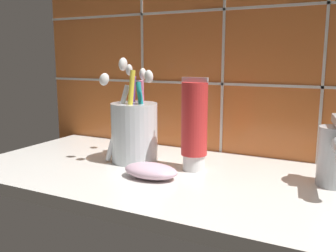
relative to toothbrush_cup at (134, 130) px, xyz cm
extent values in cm
cube|color=silver|center=(10.05, -2.96, -6.82)|extent=(72.40, 33.99, 2.00)
cube|color=#C6662D|center=(10.05, 14.28, 12.77)|extent=(82.40, 1.50, 41.19)
cube|color=beige|center=(10.05, 13.43, 7.83)|extent=(82.40, 0.24, 0.50)
cube|color=beige|center=(10.05, 13.43, 21.83)|extent=(82.40, 0.24, 0.50)
cube|color=beige|center=(-6.24, 13.43, 12.77)|extent=(0.50, 0.24, 41.19)
cube|color=beige|center=(11.86, 13.43, 12.77)|extent=(0.50, 0.24, 41.19)
cube|color=beige|center=(29.97, 13.43, 12.77)|extent=(0.50, 0.24, 41.19)
cylinder|color=silver|center=(0.06, -0.02, -0.48)|extent=(8.40, 8.40, 10.68)
cylinder|color=teal|center=(2.25, -0.43, 1.62)|extent=(3.72, 2.04, 14.25)
ellipsoid|color=white|center=(3.74, -0.95, 9.74)|extent=(2.39, 1.91, 2.48)
cylinder|color=pink|center=(0.07, 2.81, 1.68)|extent=(1.68, 2.62, 14.30)
ellipsoid|color=white|center=(-0.24, 3.66, 9.88)|extent=(1.87, 2.25, 2.37)
cylinder|color=purple|center=(-2.17, 2.76, 2.04)|extent=(4.54, 4.96, 15.22)
ellipsoid|color=white|center=(-4.06, 4.88, 10.55)|extent=(2.50, 2.58, 2.62)
cylinder|color=white|center=(-2.36, -1.83, 1.33)|extent=(4.29, 3.53, 13.74)
ellipsoid|color=white|center=(-4.13, -3.16, 9.14)|extent=(2.56, 2.38, 2.58)
cylinder|color=yellow|center=(0.41, -2.13, 2.65)|extent=(1.16, 3.46, 16.27)
ellipsoid|color=white|center=(0.30, -3.55, 11.80)|extent=(1.45, 2.10, 2.43)
cylinder|color=white|center=(11.83, -0.02, -4.49)|extent=(3.70, 3.70, 2.66)
cylinder|color=red|center=(11.83, -0.02, 2.90)|extent=(4.35, 4.35, 12.12)
cube|color=silver|center=(11.83, -0.02, 9.36)|extent=(4.57, 0.36, 0.80)
cylinder|color=silver|center=(33.47, 2.25, -1.41)|extent=(5.21, 5.21, 8.83)
ellipsoid|color=#DBB2C6|center=(7.55, -7.16, -4.66)|extent=(8.99, 5.55, 2.32)
camera|label=1|loc=(36.01, -56.16, 12.89)|focal=40.00mm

